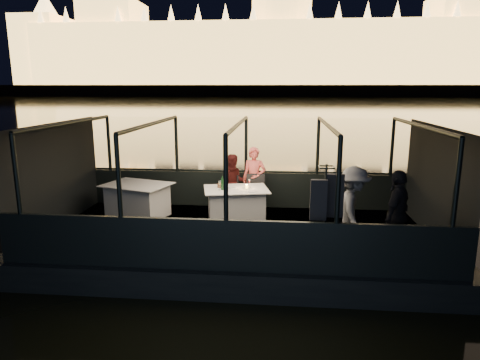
# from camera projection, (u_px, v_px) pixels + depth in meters

# --- Properties ---
(river_water) EXTENTS (500.00, 500.00, 0.00)m
(river_water) POSITION_uv_depth(u_px,v_px,m) (277.00, 104.00, 87.09)
(river_water) COLOR black
(river_water) RESTS_ON ground
(boat_hull) EXTENTS (8.60, 4.40, 1.00)m
(boat_hull) POSITION_uv_depth(u_px,v_px,m) (238.00, 253.00, 9.32)
(boat_hull) COLOR black
(boat_hull) RESTS_ON river_water
(boat_deck) EXTENTS (8.00, 4.00, 0.04)m
(boat_deck) POSITION_uv_depth(u_px,v_px,m) (238.00, 232.00, 9.22)
(boat_deck) COLOR black
(boat_deck) RESTS_ON boat_hull
(gunwale_port) EXTENTS (8.00, 0.08, 0.90)m
(gunwale_port) POSITION_uv_depth(u_px,v_px,m) (246.00, 189.00, 11.06)
(gunwale_port) COLOR black
(gunwale_port) RESTS_ON boat_deck
(gunwale_starboard) EXTENTS (8.00, 0.08, 0.90)m
(gunwale_starboard) POSITION_uv_depth(u_px,v_px,m) (226.00, 245.00, 7.17)
(gunwale_starboard) COLOR black
(gunwale_starboard) RESTS_ON boat_deck
(cabin_glass_port) EXTENTS (8.00, 0.02, 1.40)m
(cabin_glass_port) POSITION_uv_depth(u_px,v_px,m) (246.00, 145.00, 10.81)
(cabin_glass_port) COLOR #99B2B2
(cabin_glass_port) RESTS_ON gunwale_port
(cabin_glass_starboard) EXTENTS (8.00, 0.02, 1.40)m
(cabin_glass_starboard) POSITION_uv_depth(u_px,v_px,m) (226.00, 179.00, 6.92)
(cabin_glass_starboard) COLOR #99B2B2
(cabin_glass_starboard) RESTS_ON gunwale_starboard
(cabin_roof_glass) EXTENTS (8.00, 4.00, 0.02)m
(cabin_roof_glass) POSITION_uv_depth(u_px,v_px,m) (238.00, 124.00, 8.72)
(cabin_roof_glass) COLOR #99B2B2
(cabin_roof_glass) RESTS_ON boat_deck
(end_wall_fore) EXTENTS (0.02, 4.00, 2.30)m
(end_wall_fore) POSITION_uv_depth(u_px,v_px,m) (56.00, 176.00, 9.34)
(end_wall_fore) COLOR black
(end_wall_fore) RESTS_ON boat_deck
(end_wall_aft) EXTENTS (0.02, 4.00, 2.30)m
(end_wall_aft) POSITION_uv_depth(u_px,v_px,m) (436.00, 183.00, 8.59)
(end_wall_aft) COLOR black
(end_wall_aft) RESTS_ON boat_deck
(canopy_ribs) EXTENTS (8.00, 4.00, 2.30)m
(canopy_ribs) POSITION_uv_depth(u_px,v_px,m) (238.00, 179.00, 8.97)
(canopy_ribs) COLOR black
(canopy_ribs) RESTS_ON boat_deck
(embankment) EXTENTS (400.00, 140.00, 6.00)m
(embankment) POSITION_uv_depth(u_px,v_px,m) (280.00, 91.00, 213.25)
(embankment) COLOR #423D33
(embankment) RESTS_ON ground
(parliament_building) EXTENTS (220.00, 32.00, 60.00)m
(parliament_building) POSITION_uv_depth(u_px,v_px,m) (281.00, 22.00, 173.21)
(parliament_building) COLOR #F2D18C
(parliament_building) RESTS_ON embankment
(dining_table_central) EXTENTS (1.64, 1.33, 0.77)m
(dining_table_central) POSITION_uv_depth(u_px,v_px,m) (236.00, 205.00, 9.87)
(dining_table_central) COLOR white
(dining_table_central) RESTS_ON boat_deck
(dining_table_aft) EXTENTS (1.75, 1.48, 0.80)m
(dining_table_aft) POSITION_uv_depth(u_px,v_px,m) (138.00, 201.00, 10.22)
(dining_table_aft) COLOR silver
(dining_table_aft) RESTS_ON boat_deck
(chair_port_left) EXTENTS (0.54, 0.54, 0.90)m
(chair_port_left) POSITION_uv_depth(u_px,v_px,m) (230.00, 194.00, 10.58)
(chair_port_left) COLOR black
(chair_port_left) RESTS_ON boat_deck
(chair_port_right) EXTENTS (0.46, 0.46, 0.96)m
(chair_port_right) POSITION_uv_depth(u_px,v_px,m) (255.00, 197.00, 10.32)
(chair_port_right) COLOR black
(chair_port_right) RESTS_ON boat_deck
(coat_stand) EXTENTS (0.57, 0.49, 1.79)m
(coat_stand) POSITION_uv_depth(u_px,v_px,m) (324.00, 216.00, 7.30)
(coat_stand) COLOR black
(coat_stand) RESTS_ON boat_deck
(person_woman_coral) EXTENTS (0.61, 0.44, 1.61)m
(person_woman_coral) POSITION_uv_depth(u_px,v_px,m) (254.00, 182.00, 10.58)
(person_woman_coral) COLOR #F46258
(person_woman_coral) RESTS_ON boat_deck
(person_man_maroon) EXTENTS (0.78, 0.66, 1.44)m
(person_man_maroon) POSITION_uv_depth(u_px,v_px,m) (234.00, 182.00, 10.55)
(person_man_maroon) COLOR #441313
(person_man_maroon) RESTS_ON boat_deck
(passenger_stripe) EXTENTS (0.67, 1.11, 1.65)m
(passenger_stripe) POSITION_uv_depth(u_px,v_px,m) (353.00, 209.00, 7.88)
(passenger_stripe) COLOR silver
(passenger_stripe) RESTS_ON boat_deck
(passenger_dark) EXTENTS (0.86, 1.03, 1.64)m
(passenger_dark) POSITION_uv_depth(u_px,v_px,m) (397.00, 213.00, 7.63)
(passenger_dark) COLOR black
(passenger_dark) RESTS_ON boat_deck
(wine_bottle) EXTENTS (0.08, 0.08, 0.32)m
(wine_bottle) POSITION_uv_depth(u_px,v_px,m) (222.00, 183.00, 9.67)
(wine_bottle) COLOR #153A1B
(wine_bottle) RESTS_ON dining_table_central
(bread_basket) EXTENTS (0.27, 0.27, 0.09)m
(bread_basket) POSITION_uv_depth(u_px,v_px,m) (222.00, 186.00, 9.92)
(bread_basket) COLOR brown
(bread_basket) RESTS_ON dining_table_central
(amber_candle) EXTENTS (0.07, 0.07, 0.08)m
(amber_candle) POSITION_uv_depth(u_px,v_px,m) (247.00, 187.00, 9.83)
(amber_candle) COLOR yellow
(amber_candle) RESTS_ON dining_table_central
(plate_near) EXTENTS (0.27, 0.27, 0.01)m
(plate_near) POSITION_uv_depth(u_px,v_px,m) (252.00, 191.00, 9.53)
(plate_near) COLOR white
(plate_near) RESTS_ON dining_table_central
(plate_far) EXTENTS (0.34, 0.34, 0.02)m
(plate_far) POSITION_uv_depth(u_px,v_px,m) (231.00, 187.00, 9.95)
(plate_far) COLOR white
(plate_far) RESTS_ON dining_table_central
(wine_glass_white) EXTENTS (0.09, 0.09, 0.21)m
(wine_glass_white) POSITION_uv_depth(u_px,v_px,m) (220.00, 186.00, 9.65)
(wine_glass_white) COLOR silver
(wine_glass_white) RESTS_ON dining_table_central
(wine_glass_red) EXTENTS (0.08, 0.08, 0.19)m
(wine_glass_red) POSITION_uv_depth(u_px,v_px,m) (250.00, 183.00, 9.90)
(wine_glass_red) COLOR white
(wine_glass_red) RESTS_ON dining_table_central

